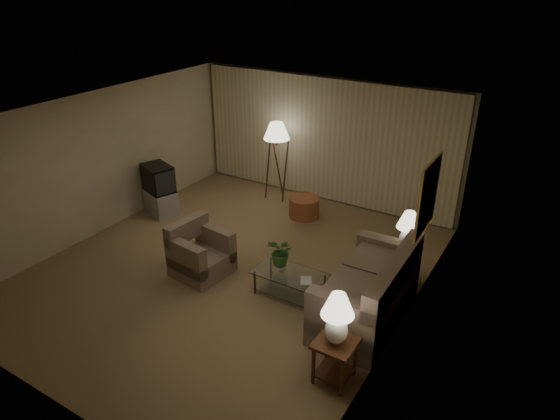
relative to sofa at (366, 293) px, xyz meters
The scene contains 16 objects.
ground 2.54m from the sofa, behind, with size 7.00×7.00×0.00m, color olive.
room_shell 3.22m from the sofa, 147.31° to the left, with size 6.04×7.02×2.72m.
sofa is the anchor object (origin of this frame).
armchair 2.83m from the sofa, behind, with size 1.05×1.02×0.73m.
side_table_near 1.36m from the sofa, 83.66° to the right, with size 0.49×0.49×0.60m.
side_table_far 1.26m from the sofa, 83.16° to the left, with size 0.48×0.40×0.60m.
table_lamp_near 1.47m from the sofa, 83.66° to the right, with size 0.40×0.40×0.70m.
table_lamp_far 1.37m from the sofa, 83.16° to the left, with size 0.38×0.38×0.66m.
coffee_table 1.25m from the sofa, behind, with size 1.13×0.62×0.41m.
tv_cabinet 5.16m from the sofa, 168.25° to the left, with size 0.86×0.69×0.50m, color #9B9B9E.
crt_tv 5.17m from the sofa, 168.25° to the left, with size 0.77×0.66×0.56m, color black.
floor_lamp 4.49m from the sofa, 138.60° to the left, with size 0.56×0.56×1.74m.
ottoman 3.44m from the sofa, 134.03° to the left, with size 0.63×0.63×0.42m, color #9E5135.
vase 1.39m from the sofa, behind, with size 0.15×0.15×0.16m, color white.
flowers 1.43m from the sofa, behind, with size 0.43×0.37×0.47m, color #397232.
book 1.00m from the sofa, 168.49° to the right, with size 0.17×0.23×0.02m, color olive.
Camera 1 is at (4.53, -5.82, 4.71)m, focal length 32.00 mm.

